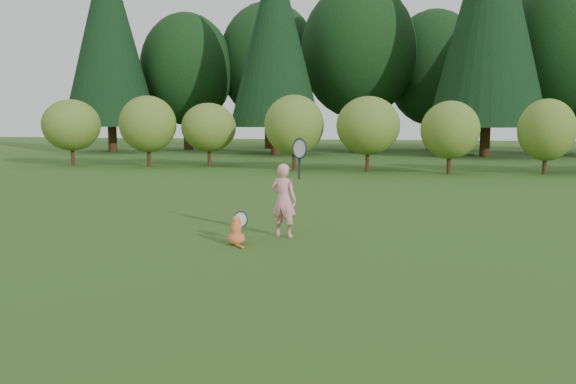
% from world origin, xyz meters
% --- Properties ---
extents(ground, '(100.00, 100.00, 0.00)m').
position_xyz_m(ground, '(0.00, 0.00, 0.00)').
color(ground, '#1F4E16').
rests_on(ground, ground).
extents(shrub_row, '(28.00, 3.00, 2.80)m').
position_xyz_m(shrub_row, '(0.00, 13.00, 1.40)').
color(shrub_row, '#586D22').
rests_on(shrub_row, ground).
extents(woodland_backdrop, '(48.00, 10.00, 15.00)m').
position_xyz_m(woodland_backdrop, '(0.00, 23.00, 7.50)').
color(woodland_backdrop, black).
rests_on(woodland_backdrop, ground).
extents(child, '(0.64, 0.39, 1.69)m').
position_xyz_m(child, '(0.12, 0.86, 0.59)').
color(child, pink).
rests_on(child, ground).
extents(cat, '(0.39, 0.58, 0.58)m').
position_xyz_m(cat, '(-0.40, 0.15, 0.22)').
color(cat, '#C95B26').
rests_on(cat, ground).
extents(tennis_ball, '(0.07, 0.07, 0.07)m').
position_xyz_m(tennis_ball, '(-0.22, 1.62, 0.74)').
color(tennis_ball, '#A9D719').
rests_on(tennis_ball, ground).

